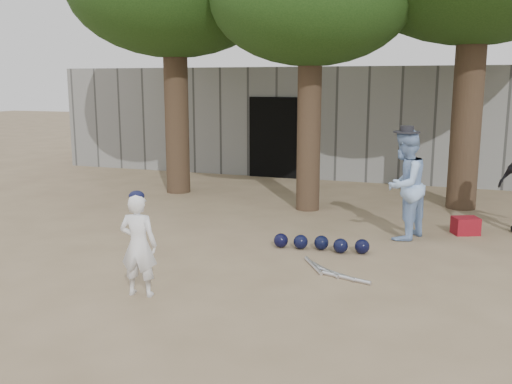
% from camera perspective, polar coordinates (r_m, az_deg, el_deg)
% --- Properties ---
extents(ground, '(70.00, 70.00, 0.00)m').
position_cam_1_polar(ground, '(8.29, -6.29, -7.44)').
color(ground, '#937C5E').
rests_on(ground, ground).
extents(boy_player, '(0.51, 0.37, 1.29)m').
position_cam_1_polar(boy_player, '(7.15, -11.67, -5.22)').
color(boy_player, white).
rests_on(boy_player, ground).
extents(spectator_blue, '(0.97, 1.08, 1.83)m').
position_cam_1_polar(spectator_blue, '(9.80, 14.59, 0.66)').
color(spectator_blue, '#9BBFF0').
rests_on(spectator_blue, ground).
extents(red_bag, '(0.51, 0.46, 0.30)m').
position_cam_1_polar(red_bag, '(10.56, 20.22, -3.18)').
color(red_bag, maroon).
rests_on(red_bag, ground).
extents(back_building, '(16.00, 5.24, 3.00)m').
position_cam_1_polar(back_building, '(17.77, 8.35, 7.29)').
color(back_building, gray).
rests_on(back_building, ground).
extents(helmet_row, '(1.51, 0.33, 0.23)m').
position_cam_1_polar(helmet_row, '(9.03, 6.49, -5.13)').
color(helmet_row, black).
rests_on(helmet_row, ground).
extents(bat_pile, '(1.10, 0.81, 0.06)m').
position_cam_1_polar(bat_pile, '(8.03, 7.34, -7.88)').
color(bat_pile, silver).
rests_on(bat_pile, ground).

